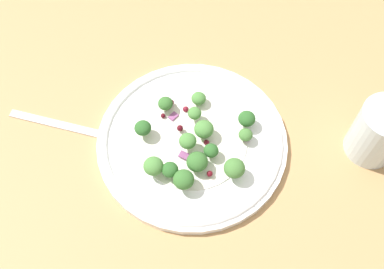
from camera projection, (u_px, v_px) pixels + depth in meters
ground_plane at (206, 151)px, 68.81cm from camera, size 180.00×180.00×2.00cm
plate at (192, 141)px, 67.54cm from camera, size 27.61×27.61×1.70cm
dressing_pool at (192, 139)px, 67.16cm from camera, size 16.02×16.02×0.20cm
broccoli_floret_0 at (199, 99)px, 69.13cm from camera, size 2.18×2.18×2.20cm
broccoli_floret_1 at (143, 128)px, 65.89cm from camera, size 2.41×2.41×2.44cm
broccoli_floret_2 at (195, 113)px, 67.22cm from camera, size 2.00×2.00×2.03cm
broccoli_floret_3 at (197, 162)px, 63.41cm from camera, size 2.97×2.97×3.01cm
broccoli_floret_4 at (165, 104)px, 68.29cm from camera, size 2.21×2.21×2.24cm
broccoli_floret_5 at (187, 139)px, 64.71cm from camera, size 2.44×2.44×2.47cm
broccoli_floret_6 at (212, 150)px, 64.49cm from camera, size 2.11×2.11×2.14cm
broccoli_floret_7 at (202, 130)px, 65.83cm from camera, size 2.80×2.80×2.84cm
broccoli_floret_8 at (234, 168)px, 62.66cm from camera, size 2.93×2.93×2.97cm
broccoli_floret_9 at (246, 135)px, 66.03cm from camera, size 2.01×2.01×2.04cm
broccoli_floret_10 at (247, 119)px, 67.00cm from camera, size 2.52×2.52×2.55cm
broccoli_floret_11 at (170, 170)px, 62.86cm from camera, size 2.28×2.28×2.31cm
broccoli_floret_12 at (184, 180)px, 61.89cm from camera, size 2.86×2.86×2.89cm
broccoli_floret_13 at (153, 166)px, 62.93cm from camera, size 2.78×2.78×2.81cm
cranberry_0 at (186, 109)px, 69.30cm from camera, size 0.88×0.88×0.88cm
cranberry_1 at (163, 116)px, 68.63cm from camera, size 0.71×0.71×0.71cm
cranberry_2 at (171, 102)px, 69.41cm from camera, size 0.76×0.76×0.76cm
cranberry_3 at (180, 128)px, 67.07cm from camera, size 0.91×0.91×0.91cm
cranberry_4 at (210, 174)px, 63.58cm from camera, size 0.86×0.86×0.86cm
cranberry_5 at (205, 144)px, 66.32cm from camera, size 0.79×0.79×0.79cm
cranberry_6 at (183, 180)px, 63.14cm from camera, size 0.77×0.77×0.77cm
onion_bit_0 at (173, 117)px, 68.84cm from camera, size 1.50×1.64×0.45cm
onion_bit_1 at (246, 137)px, 67.05cm from camera, size 1.25×1.17×0.58cm
onion_bit_2 at (184, 155)px, 65.32cm from camera, size 1.65×1.66×0.31cm
fork at (75, 128)px, 69.30cm from camera, size 11.21×16.83×0.50cm
water_glass at (378, 132)px, 64.06cm from camera, size 7.18×7.18×9.02cm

